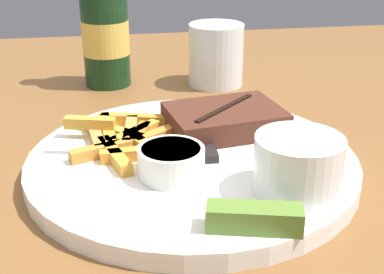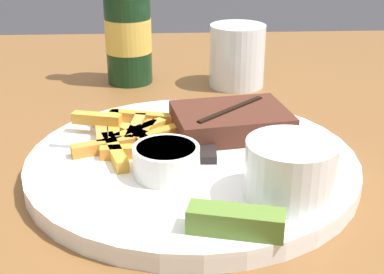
{
  "view_description": "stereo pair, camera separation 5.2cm",
  "coord_description": "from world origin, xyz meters",
  "px_view_note": "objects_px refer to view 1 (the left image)",
  "views": [
    {
      "loc": [
        -0.08,
        -0.47,
        1.03
      ],
      "look_at": [
        0.0,
        0.0,
        0.81
      ],
      "focal_mm": 50.0,
      "sensor_mm": 36.0,
      "label": 1
    },
    {
      "loc": [
        -0.03,
        -0.48,
        1.03
      ],
      "look_at": [
        0.0,
        0.0,
        0.81
      ],
      "focal_mm": 50.0,
      "sensor_mm": 36.0,
      "label": 2
    }
  ],
  "objects_px": {
    "fork_utensil": "(105,151)",
    "pickle_spear": "(254,218)",
    "steak_portion": "(224,119)",
    "dipping_sauce_cup": "(171,160)",
    "dinner_plate": "(192,163)",
    "knife_utensil": "(202,134)",
    "drinking_glass": "(216,55)",
    "coleslaw_cup": "(298,162)",
    "beer_bottle": "(105,35)"
  },
  "relations": [
    {
      "from": "steak_portion",
      "to": "knife_utensil",
      "type": "xyz_separation_m",
      "value": [
        -0.03,
        -0.01,
        -0.01
      ]
    },
    {
      "from": "coleslaw_cup",
      "to": "pickle_spear",
      "type": "relative_size",
      "value": 0.99
    },
    {
      "from": "pickle_spear",
      "to": "fork_utensil",
      "type": "relative_size",
      "value": 0.58
    },
    {
      "from": "knife_utensil",
      "to": "dinner_plate",
      "type": "bearing_deg",
      "value": 160.06
    },
    {
      "from": "dinner_plate",
      "to": "coleslaw_cup",
      "type": "height_order",
      "value": "coleslaw_cup"
    },
    {
      "from": "coleslaw_cup",
      "to": "pickle_spear",
      "type": "xyz_separation_m",
      "value": [
        -0.05,
        -0.05,
        -0.02
      ]
    },
    {
      "from": "steak_portion",
      "to": "fork_utensil",
      "type": "height_order",
      "value": "steak_portion"
    },
    {
      "from": "pickle_spear",
      "to": "drinking_glass",
      "type": "bearing_deg",
      "value": 82.5
    },
    {
      "from": "drinking_glass",
      "to": "beer_bottle",
      "type": "bearing_deg",
      "value": 170.95
    },
    {
      "from": "dipping_sauce_cup",
      "to": "beer_bottle",
      "type": "bearing_deg",
      "value": 98.76
    },
    {
      "from": "coleslaw_cup",
      "to": "pickle_spear",
      "type": "distance_m",
      "value": 0.08
    },
    {
      "from": "coleslaw_cup",
      "to": "pickle_spear",
      "type": "height_order",
      "value": "coleslaw_cup"
    },
    {
      "from": "coleslaw_cup",
      "to": "fork_utensil",
      "type": "xyz_separation_m",
      "value": [
        -0.16,
        0.11,
        -0.03
      ]
    },
    {
      "from": "dinner_plate",
      "to": "steak_portion",
      "type": "bearing_deg",
      "value": 51.3
    },
    {
      "from": "steak_portion",
      "to": "dipping_sauce_cup",
      "type": "distance_m",
      "value": 0.12
    },
    {
      "from": "beer_bottle",
      "to": "steak_portion",
      "type": "bearing_deg",
      "value": -62.89
    },
    {
      "from": "steak_portion",
      "to": "coleslaw_cup",
      "type": "relative_size",
      "value": 1.75
    },
    {
      "from": "pickle_spear",
      "to": "fork_utensil",
      "type": "height_order",
      "value": "pickle_spear"
    },
    {
      "from": "pickle_spear",
      "to": "drinking_glass",
      "type": "height_order",
      "value": "drinking_glass"
    },
    {
      "from": "pickle_spear",
      "to": "drinking_glass",
      "type": "distance_m",
      "value": 0.41
    },
    {
      "from": "steak_portion",
      "to": "knife_utensil",
      "type": "height_order",
      "value": "steak_portion"
    },
    {
      "from": "dinner_plate",
      "to": "knife_utensil",
      "type": "relative_size",
      "value": 1.98
    },
    {
      "from": "drinking_glass",
      "to": "steak_portion",
      "type": "bearing_deg",
      "value": -99.1
    },
    {
      "from": "steak_portion",
      "to": "coleslaw_cup",
      "type": "bearing_deg",
      "value": -77.1
    },
    {
      "from": "dipping_sauce_cup",
      "to": "knife_utensil",
      "type": "bearing_deg",
      "value": 62.03
    },
    {
      "from": "pickle_spear",
      "to": "fork_utensil",
      "type": "bearing_deg",
      "value": 125.48
    },
    {
      "from": "steak_portion",
      "to": "drinking_glass",
      "type": "relative_size",
      "value": 1.5
    },
    {
      "from": "knife_utensil",
      "to": "pickle_spear",
      "type": "bearing_deg",
      "value": -174.76
    },
    {
      "from": "fork_utensil",
      "to": "drinking_glass",
      "type": "distance_m",
      "value": 0.3
    },
    {
      "from": "dipping_sauce_cup",
      "to": "coleslaw_cup",
      "type": "bearing_deg",
      "value": -24.12
    },
    {
      "from": "coleslaw_cup",
      "to": "drinking_glass",
      "type": "xyz_separation_m",
      "value": [
        0.0,
        0.36,
        -0.0
      ]
    },
    {
      "from": "coleslaw_cup",
      "to": "beer_bottle",
      "type": "relative_size",
      "value": 0.37
    },
    {
      "from": "fork_utensil",
      "to": "drinking_glass",
      "type": "height_order",
      "value": "drinking_glass"
    },
    {
      "from": "fork_utensil",
      "to": "beer_bottle",
      "type": "distance_m",
      "value": 0.28
    },
    {
      "from": "knife_utensil",
      "to": "dipping_sauce_cup",
      "type": "bearing_deg",
      "value": 154.73
    },
    {
      "from": "steak_portion",
      "to": "drinking_glass",
      "type": "height_order",
      "value": "drinking_glass"
    },
    {
      "from": "steak_portion",
      "to": "beer_bottle",
      "type": "height_order",
      "value": "beer_bottle"
    },
    {
      "from": "dipping_sauce_cup",
      "to": "dinner_plate",
      "type": "bearing_deg",
      "value": 56.7
    },
    {
      "from": "coleslaw_cup",
      "to": "beer_bottle",
      "type": "xyz_separation_m",
      "value": [
        -0.16,
        0.38,
        0.03
      ]
    },
    {
      "from": "knife_utensil",
      "to": "beer_bottle",
      "type": "xyz_separation_m",
      "value": [
        -0.1,
        0.25,
        0.05
      ]
    },
    {
      "from": "pickle_spear",
      "to": "steak_portion",
      "type": "bearing_deg",
      "value": 84.29
    },
    {
      "from": "fork_utensil",
      "to": "pickle_spear",
      "type": "bearing_deg",
      "value": -41.61
    },
    {
      "from": "coleslaw_cup",
      "to": "fork_utensil",
      "type": "relative_size",
      "value": 0.58
    },
    {
      "from": "dipping_sauce_cup",
      "to": "knife_utensil",
      "type": "height_order",
      "value": "dipping_sauce_cup"
    },
    {
      "from": "fork_utensil",
      "to": "drinking_glass",
      "type": "xyz_separation_m",
      "value": [
        0.17,
        0.25,
        0.02
      ]
    },
    {
      "from": "coleslaw_cup",
      "to": "fork_utensil",
      "type": "distance_m",
      "value": 0.2
    },
    {
      "from": "beer_bottle",
      "to": "pickle_spear",
      "type": "bearing_deg",
      "value": -76.56
    },
    {
      "from": "dipping_sauce_cup",
      "to": "pickle_spear",
      "type": "relative_size",
      "value": 0.8
    },
    {
      "from": "dinner_plate",
      "to": "fork_utensil",
      "type": "bearing_deg",
      "value": 167.08
    },
    {
      "from": "coleslaw_cup",
      "to": "drinking_glass",
      "type": "distance_m",
      "value": 0.36
    }
  ]
}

